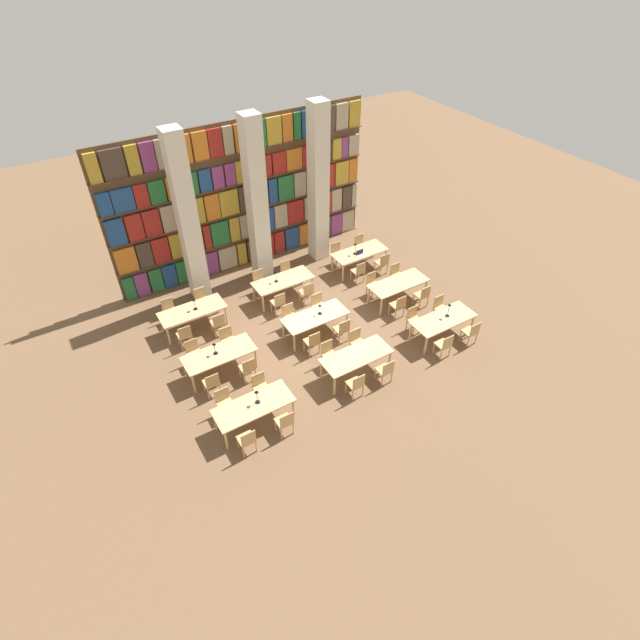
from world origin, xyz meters
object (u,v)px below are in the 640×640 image
at_px(chair_8, 444,345).
at_px(desk_lamp_1, 449,308).
at_px(desk_lamp_5, 276,275).
at_px(chair_31, 287,271).
at_px(pillar_left, 187,221).
at_px(chair_28, 279,302).
at_px(desk_lamp_3, 320,307).
at_px(chair_21, 373,283).
at_px(pillar_center, 257,202).
at_px(chair_14, 248,368).
at_px(chair_16, 312,341).
at_px(laptop, 361,255).
at_px(chair_27, 202,299).
at_px(reading_table_1, 356,357).
at_px(chair_23, 396,274).
at_px(chair_5, 329,353).
at_px(chair_26, 218,323).
at_px(chair_13, 193,352).
at_px(chair_15, 228,339).
at_px(desk_lamp_0, 257,394).
at_px(desk_lamp_2, 214,346).
at_px(chair_17, 290,316).
at_px(chair_35, 360,245).
at_px(chair_18, 342,329).
at_px(desk_lamp_6, 355,247).
at_px(chair_0, 247,440).
at_px(chair_7, 357,341).
at_px(pillar_right, 318,186).
at_px(reading_table_4, 315,318).
at_px(chair_33, 337,253).
at_px(reading_table_8, 360,253).
at_px(desk_lamp_4, 194,302).
at_px(chair_3, 260,386).
at_px(chair_24, 185,335).
at_px(reading_table_5, 398,284).
at_px(chair_34, 382,262).
at_px(reading_table_2, 443,320).
at_px(chair_2, 285,422).
at_px(chair_25, 169,310).
at_px(chair_22, 423,295).
at_px(chair_30, 307,292).
at_px(chair_9, 414,319).

height_order(chair_8, desk_lamp_1, desk_lamp_1).
bearing_deg(desk_lamp_5, chair_31, 41.54).
relative_size(pillar_left, chair_28, 6.67).
xyz_separation_m(pillar_left, desk_lamp_5, (2.24, -1.68, -1.94)).
distance_m(desk_lamp_3, chair_21, 2.84).
xyz_separation_m(pillar_center, chair_14, (-2.82, -4.73, -2.51)).
relative_size(chair_16, laptop, 2.81).
bearing_deg(chair_27, chair_21, 157.31).
xyz_separation_m(reading_table_1, chair_23, (3.84, 2.95, -0.20)).
height_order(chair_5, chair_26, same).
bearing_deg(chair_13, chair_15, -180.00).
relative_size(desk_lamp_0, desk_lamp_2, 1.10).
bearing_deg(chair_17, chair_35, -152.06).
bearing_deg(desk_lamp_5, chair_18, -76.18).
xyz_separation_m(desk_lamp_6, laptop, (0.11, -0.22, -0.27)).
distance_m(chair_0, desk_lamp_6, 8.87).
bearing_deg(chair_7, chair_27, -53.71).
xyz_separation_m(pillar_right, chair_31, (-1.96, -0.98, -2.51)).
bearing_deg(chair_15, reading_table_1, 134.34).
height_order(reading_table_4, chair_33, chair_33).
relative_size(chair_5, chair_16, 1.00).
distance_m(chair_23, reading_table_8, 1.72).
bearing_deg(desk_lamp_4, chair_3, -84.25).
distance_m(chair_15, chair_31, 4.06).
distance_m(desk_lamp_2, desk_lamp_6, 6.96).
bearing_deg(chair_14, chair_23, 12.56).
relative_size(chair_0, chair_14, 1.00).
bearing_deg(chair_24, chair_16, -35.69).
bearing_deg(chair_35, reading_table_5, 79.83).
bearing_deg(chair_17, chair_31, -116.51).
xyz_separation_m(pillar_center, reading_table_4, (-0.07, -4.01, -2.31)).
xyz_separation_m(reading_table_1, chair_7, (0.54, 0.73, -0.20)).
bearing_deg(chair_16, chair_34, 27.94).
bearing_deg(chair_5, chair_17, -86.32).
bearing_deg(chair_31, chair_0, 53.66).
bearing_deg(chair_23, chair_0, 25.98).
bearing_deg(reading_table_1, chair_15, 134.34).
xyz_separation_m(chair_0, reading_table_2, (7.29, 0.77, 0.20)).
bearing_deg(chair_2, chair_25, 99.96).
relative_size(desk_lamp_3, chair_22, 0.44).
xyz_separation_m(reading_table_4, chair_33, (2.88, 3.13, -0.20)).
bearing_deg(reading_table_4, chair_7, -66.24).
distance_m(desk_lamp_1, desk_lamp_5, 5.93).
distance_m(chair_14, chair_30, 4.06).
distance_m(chair_26, laptop, 6.01).
xyz_separation_m(pillar_left, chair_35, (6.40, -0.89, -2.51)).
bearing_deg(desk_lamp_1, chair_22, 78.21).
distance_m(reading_table_5, chair_31, 4.11).
xyz_separation_m(chair_9, reading_table_8, (0.56, 3.92, 0.20)).
xyz_separation_m(desk_lamp_2, chair_30, (4.00, 1.51, -0.56)).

